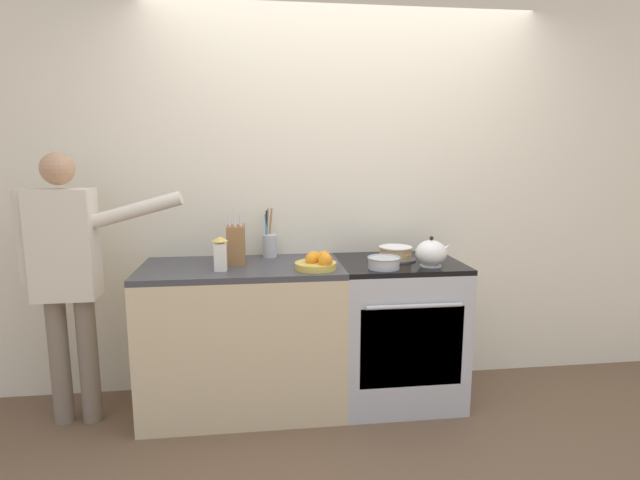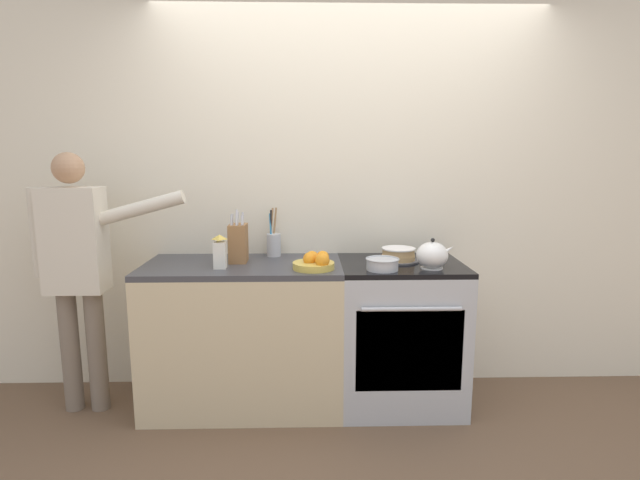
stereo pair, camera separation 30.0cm
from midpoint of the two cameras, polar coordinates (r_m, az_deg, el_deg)
The scene contains 12 objects.
ground_plane at distance 3.12m, azimuth 7.06°, elevation -20.48°, with size 16.00×16.00×0.00m, color brown.
wall_back at distance 3.34m, azimuth 5.90°, elevation 5.12°, with size 8.00×0.04×2.60m.
counter_cabinet at distance 3.19m, azimuth -5.94°, elevation -10.74°, with size 1.20×0.62×0.91m.
stove_range at distance 3.26m, azimuth 11.74°, elevation -10.44°, with size 0.75×0.66×0.91m.
layer_cake at distance 3.16m, azimuth 11.65°, elevation -1.73°, with size 0.26×0.26×0.09m.
tea_kettle at distance 3.01m, azimuth 15.55°, elevation -1.74°, with size 0.22×0.18×0.18m.
mixing_bowl at distance 2.91m, azimuth 10.08°, elevation -2.74°, with size 0.19×0.19×0.07m.
knife_block at distance 3.09m, azimuth -6.61°, elevation -0.34°, with size 0.11×0.16×0.33m.
utensil_crock at distance 3.26m, azimuth -2.71°, elevation -0.41°, with size 0.09×0.09×0.32m.
fruit_bowl at distance 2.90m, azimuth 2.39°, elevation -2.60°, with size 0.24×0.24×0.10m.
milk_carton at distance 2.93m, azimuth -8.52°, elevation -1.44°, with size 0.07×0.07×0.20m.
person_baker at distance 3.23m, azimuth -23.64°, elevation -2.26°, with size 0.91×0.20×1.58m.
Camera 2 is at (-0.28, -2.67, 1.57)m, focal length 28.00 mm.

